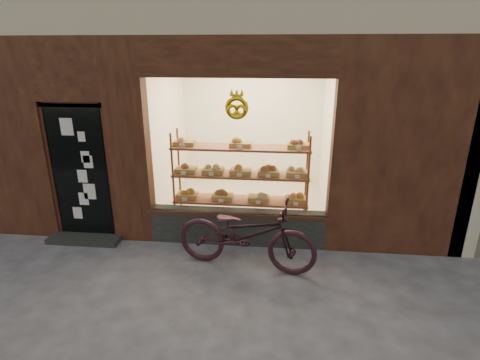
# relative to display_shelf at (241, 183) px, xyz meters

# --- Properties ---
(ground) EXTENTS (90.00, 90.00, 0.00)m
(ground) POSITION_rel_display_shelf_xyz_m (-0.45, -2.55, -0.85)
(ground) COLOR #3E3E40
(display_shelf) EXTENTS (2.20, 0.45, 1.70)m
(display_shelf) POSITION_rel_display_shelf_xyz_m (0.00, 0.00, 0.00)
(display_shelf) COLOR brown
(display_shelf) RESTS_ON ground
(bicycle) EXTENTS (2.05, 1.00, 1.03)m
(bicycle) POSITION_rel_display_shelf_xyz_m (0.19, -1.12, -0.33)
(bicycle) COLOR black
(bicycle) RESTS_ON ground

